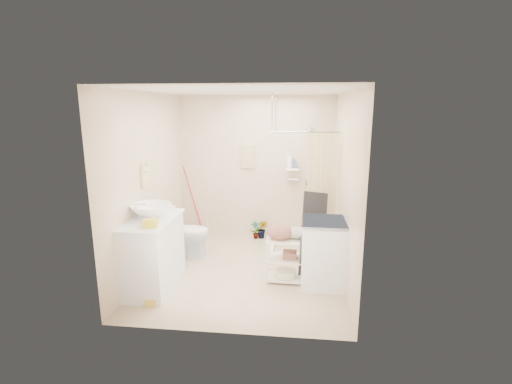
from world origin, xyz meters
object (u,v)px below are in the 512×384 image
toilet (185,232)px  laundry_rack (286,256)px  vanity (152,253)px  washing_machine (325,252)px

toilet → laundry_rack: size_ratio=1.08×
vanity → laundry_rack: bearing=11.3°
toilet → laundry_rack: bearing=-112.7°
toilet → laundry_rack: toilet is taller
vanity → laundry_rack: 1.82m
vanity → laundry_rack: size_ratio=1.46×
toilet → laundry_rack: 1.81m
toilet → vanity: bearing=174.6°
washing_machine → laundry_rack: washing_machine is taller
vanity → washing_machine: bearing=8.2°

